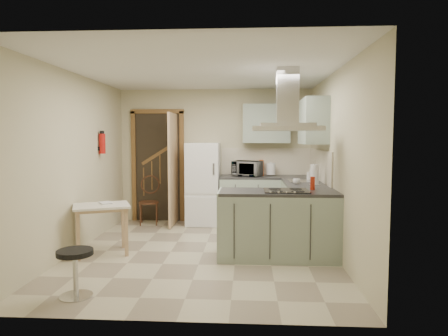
# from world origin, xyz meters

# --- Properties ---
(floor) EXTENTS (4.20, 4.20, 0.00)m
(floor) POSITION_xyz_m (0.00, 0.00, 0.00)
(floor) COLOR #BCB392
(floor) RESTS_ON ground
(ceiling) EXTENTS (4.20, 4.20, 0.00)m
(ceiling) POSITION_xyz_m (0.00, 0.00, 2.50)
(ceiling) COLOR silver
(ceiling) RESTS_ON back_wall
(back_wall) EXTENTS (3.60, 0.00, 3.60)m
(back_wall) POSITION_xyz_m (0.00, 2.10, 1.25)
(back_wall) COLOR beige
(back_wall) RESTS_ON floor
(left_wall) EXTENTS (0.00, 4.20, 4.20)m
(left_wall) POSITION_xyz_m (-1.80, 0.00, 1.25)
(left_wall) COLOR beige
(left_wall) RESTS_ON floor
(right_wall) EXTENTS (0.00, 4.20, 4.20)m
(right_wall) POSITION_xyz_m (1.80, 0.00, 1.25)
(right_wall) COLOR beige
(right_wall) RESTS_ON floor
(doorway) EXTENTS (1.10, 0.12, 2.10)m
(doorway) POSITION_xyz_m (-1.10, 2.07, 1.05)
(doorway) COLOR brown
(doorway) RESTS_ON floor
(fridge) EXTENTS (0.60, 0.60, 1.50)m
(fridge) POSITION_xyz_m (-0.20, 1.80, 0.75)
(fridge) COLOR white
(fridge) RESTS_ON floor
(counter_back) EXTENTS (1.08, 0.60, 0.90)m
(counter_back) POSITION_xyz_m (0.66, 1.80, 0.45)
(counter_back) COLOR #9EB2A0
(counter_back) RESTS_ON floor
(counter_right) EXTENTS (0.60, 1.95, 0.90)m
(counter_right) POSITION_xyz_m (1.50, 1.12, 0.45)
(counter_right) COLOR #9EB2A0
(counter_right) RESTS_ON floor
(splashback) EXTENTS (1.68, 0.02, 0.50)m
(splashback) POSITION_xyz_m (0.96, 2.09, 1.15)
(splashback) COLOR beige
(splashback) RESTS_ON counter_back
(wall_cabinet_back) EXTENTS (0.85, 0.35, 0.70)m
(wall_cabinet_back) POSITION_xyz_m (0.95, 1.93, 1.85)
(wall_cabinet_back) COLOR #9EB2A0
(wall_cabinet_back) RESTS_ON back_wall
(wall_cabinet_right) EXTENTS (0.35, 0.90, 0.70)m
(wall_cabinet_right) POSITION_xyz_m (1.62, 0.85, 1.85)
(wall_cabinet_right) COLOR #9EB2A0
(wall_cabinet_right) RESTS_ON right_wall
(peninsula) EXTENTS (1.55, 0.65, 0.90)m
(peninsula) POSITION_xyz_m (1.02, -0.18, 0.45)
(peninsula) COLOR #9EB2A0
(peninsula) RESTS_ON floor
(hob) EXTENTS (0.58, 0.50, 0.01)m
(hob) POSITION_xyz_m (1.12, -0.18, 0.91)
(hob) COLOR black
(hob) RESTS_ON peninsula
(extractor_hood) EXTENTS (0.90, 0.55, 0.10)m
(extractor_hood) POSITION_xyz_m (1.12, -0.18, 1.72)
(extractor_hood) COLOR silver
(extractor_hood) RESTS_ON ceiling
(sink) EXTENTS (0.45, 0.40, 0.01)m
(sink) POSITION_xyz_m (1.50, 0.95, 0.91)
(sink) COLOR silver
(sink) RESTS_ON counter_right
(fire_extinguisher) EXTENTS (0.10, 0.10, 0.32)m
(fire_extinguisher) POSITION_xyz_m (-1.74, 0.90, 1.50)
(fire_extinguisher) COLOR #B2140F
(fire_extinguisher) RESTS_ON left_wall
(drop_leaf_table) EXTENTS (0.89, 0.79, 0.69)m
(drop_leaf_table) POSITION_xyz_m (-1.38, -0.16, 0.34)
(drop_leaf_table) COLOR tan
(drop_leaf_table) RESTS_ON floor
(bentwood_chair) EXTENTS (0.42, 0.42, 0.81)m
(bentwood_chair) POSITION_xyz_m (-1.20, 1.74, 0.41)
(bentwood_chair) COLOR #4E1F1A
(bentwood_chair) RESTS_ON floor
(stool) EXTENTS (0.37, 0.37, 0.48)m
(stool) POSITION_xyz_m (-1.11, -1.61, 0.24)
(stool) COLOR black
(stool) RESTS_ON floor
(microwave) EXTENTS (0.59, 0.50, 0.27)m
(microwave) POSITION_xyz_m (0.61, 1.77, 1.04)
(microwave) COLOR black
(microwave) RESTS_ON counter_back
(kettle) EXTENTS (0.18, 0.18, 0.25)m
(kettle) POSITION_xyz_m (1.04, 1.88, 1.02)
(kettle) COLOR white
(kettle) RESTS_ON counter_back
(cereal_box) EXTENTS (0.08, 0.19, 0.28)m
(cereal_box) POSITION_xyz_m (0.87, 1.93, 1.04)
(cereal_box) COLOR #C84D17
(cereal_box) RESTS_ON counter_back
(soap_bottle) EXTENTS (0.10, 0.10, 0.19)m
(soap_bottle) POSITION_xyz_m (1.64, 1.19, 0.99)
(soap_bottle) COLOR #B2B1BD
(soap_bottle) RESTS_ON counter_right
(paper_towel) EXTENTS (0.13, 0.13, 0.31)m
(paper_towel) POSITION_xyz_m (1.60, 0.49, 1.06)
(paper_towel) COLOR silver
(paper_towel) RESTS_ON counter_right
(cup) EXTENTS (0.12, 0.12, 0.08)m
(cup) POSITION_xyz_m (1.35, 0.59, 0.94)
(cup) COLOR silver
(cup) RESTS_ON counter_right
(red_bottle) EXTENTS (0.08, 0.08, 0.18)m
(red_bottle) POSITION_xyz_m (1.49, -0.04, 0.99)
(red_bottle) COLOR red
(red_bottle) RESTS_ON peninsula
(book) EXTENTS (0.25, 0.26, 0.09)m
(book) POSITION_xyz_m (-1.43, -0.08, 0.73)
(book) COLOR #8F2F42
(book) RESTS_ON drop_leaf_table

